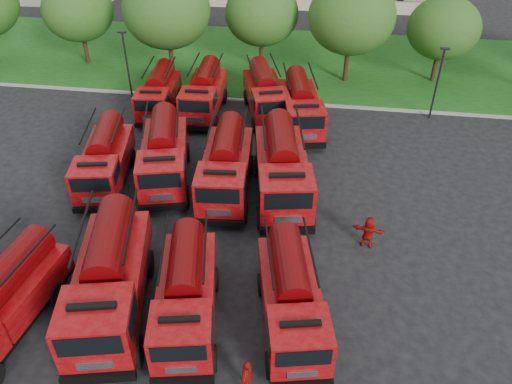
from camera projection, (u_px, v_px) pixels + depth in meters
ground at (213, 274)px, 23.20m from camera, size 140.00×140.00×0.00m
lawn at (276, 60)px, 43.81m from camera, size 70.00×16.00×0.12m
curb at (263, 101)px, 37.37m from camera, size 70.00×0.30×0.14m
tree_1 at (78, 11)px, 40.61m from camera, size 5.71×5.71×6.98m
tree_2 at (166, 10)px, 38.01m from camera, size 6.72×6.72×8.22m
tree_3 at (262, 14)px, 39.58m from camera, size 5.88×5.88×7.19m
tree_4 at (352, 17)px, 37.26m from camera, size 6.55×6.55×8.01m
tree_5 at (444, 28)px, 37.76m from camera, size 5.46×5.46×6.68m
lamp_post_0 at (127, 61)px, 36.29m from camera, size 0.60×0.25×5.11m
lamp_post_1 at (438, 79)px, 33.74m from camera, size 0.60×0.25×5.11m
fire_truck_0 at (1, 302)px, 19.80m from camera, size 3.10×7.05×3.11m
fire_truck_1 at (109, 278)px, 20.55m from camera, size 4.35×8.20×3.56m
fire_truck_2 at (186, 293)px, 20.23m from camera, size 3.55×7.01×3.05m
fire_truck_3 at (292, 297)px, 20.08m from camera, size 3.62×6.98×3.03m
fire_truck_4 at (105, 159)px, 28.26m from camera, size 3.59×7.11×3.09m
fire_truck_5 at (164, 154)px, 28.48m from camera, size 4.23×7.70×3.33m
fire_truck_6 at (226, 166)px, 27.47m from camera, size 3.20×7.54×3.34m
fire_truck_7 at (282, 167)px, 27.11m from camera, size 4.04×8.22×3.58m
fire_truck_8 at (159, 93)px, 35.41m from camera, size 2.83×6.54×2.89m
fire_truck_9 at (204, 92)px, 35.20m from camera, size 2.76×6.96×3.12m
fire_truck_10 at (265, 93)px, 35.07m from camera, size 4.21×7.25×3.13m
fire_truck_11 at (301, 106)px, 33.43m from camera, size 3.74×7.37×3.20m
firefighter_1 at (81, 362)px, 19.41m from camera, size 0.93×0.60×1.79m
firefighter_3 at (310, 350)px, 19.84m from camera, size 1.08×0.83×1.49m
firefighter_4 at (36, 259)px, 23.99m from camera, size 0.90×0.79×1.54m
firefighter_5 at (366, 245)px, 24.77m from camera, size 1.70×0.94×1.74m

